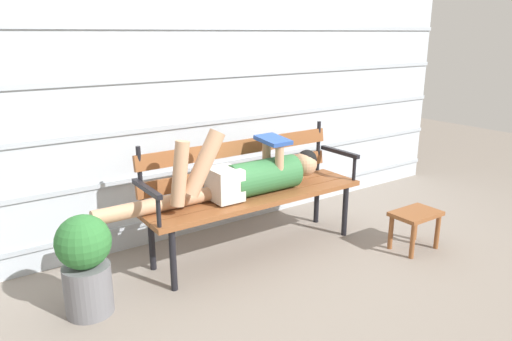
# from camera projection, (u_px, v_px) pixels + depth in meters

# --- Properties ---
(ground_plane) EXTENTS (12.00, 12.00, 0.00)m
(ground_plane) POSITION_uv_depth(u_px,v_px,m) (264.00, 255.00, 3.54)
(ground_plane) COLOR gray
(house_siding) EXTENTS (5.36, 0.08, 2.19)m
(house_siding) POSITION_uv_depth(u_px,v_px,m) (213.00, 99.00, 3.80)
(house_siding) COLOR #B2BCC6
(house_siding) RESTS_ON ground
(park_bench) EXTENTS (1.73, 0.46, 0.88)m
(park_bench) POSITION_uv_depth(u_px,v_px,m) (251.00, 186.00, 3.54)
(park_bench) COLOR brown
(park_bench) RESTS_ON ground
(reclining_person) EXTENTS (1.74, 0.26, 0.54)m
(reclining_person) POSITION_uv_depth(u_px,v_px,m) (247.00, 176.00, 3.41)
(reclining_person) COLOR #33703D
(footstool) EXTENTS (0.37, 0.25, 0.30)m
(footstool) POSITION_uv_depth(u_px,v_px,m) (415.00, 220.00, 3.60)
(footstool) COLOR brown
(footstool) RESTS_ON ground
(potted_plant) EXTENTS (0.32, 0.32, 0.61)m
(potted_plant) POSITION_uv_depth(u_px,v_px,m) (85.00, 262.00, 2.74)
(potted_plant) COLOR slate
(potted_plant) RESTS_ON ground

